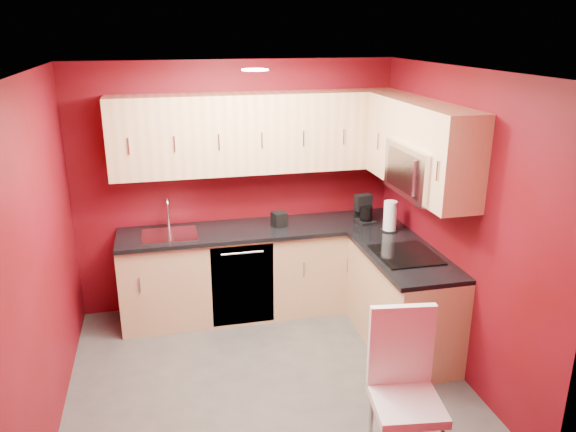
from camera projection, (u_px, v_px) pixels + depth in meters
name	position (u px, v px, depth m)	size (l,w,h in m)	color
floor	(267.00, 378.00, 4.69)	(3.20, 3.20, 0.00)	#514E4C
ceiling	(262.00, 71.00, 3.89)	(3.20, 3.20, 0.00)	white
wall_back	(237.00, 187.00, 5.68)	(3.20, 3.20, 0.00)	maroon
wall_front	(319.00, 340.00, 2.91)	(3.20, 3.20, 0.00)	maroon
wall_left	(42.00, 257.00, 3.95)	(3.00, 3.00, 0.00)	maroon
wall_right	(455.00, 223.00, 4.64)	(3.00, 3.00, 0.00)	maroon
base_cabinets_back	(263.00, 271.00, 5.70)	(2.80, 0.60, 0.87)	tan
base_cabinets_right	(402.00, 302.00, 5.06)	(0.60, 1.30, 0.87)	tan
countertop_back	(262.00, 229.00, 5.54)	(2.80, 0.63, 0.04)	black
countertop_right	(404.00, 256.00, 4.90)	(0.63, 1.27, 0.04)	black
upper_cabinets_back	(258.00, 133.00, 5.37)	(2.80, 0.35, 0.75)	#ECB885
upper_cabinets_right	(417.00, 138.00, 4.80)	(0.35, 1.55, 0.75)	#ECB885
microwave	(425.00, 170.00, 4.64)	(0.42, 0.76, 0.42)	silver
cooktop	(406.00, 255.00, 4.86)	(0.50, 0.55, 0.01)	black
sink	(169.00, 231.00, 5.35)	(0.52, 0.42, 0.35)	silver
dishwasher_front	(243.00, 285.00, 5.38)	(0.60, 0.02, 0.82)	black
downlight	(255.00, 70.00, 4.17)	(0.20, 0.20, 0.01)	white
coffee_maker	(366.00, 209.00, 5.64)	(0.17, 0.22, 0.28)	black
napkin_holder	(279.00, 219.00, 5.56)	(0.13, 0.13, 0.14)	black
paper_towel	(390.00, 216.00, 5.40)	(0.17, 0.17, 0.30)	white
dining_chair	(407.00, 396.00, 3.60)	(0.44, 0.46, 1.08)	white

